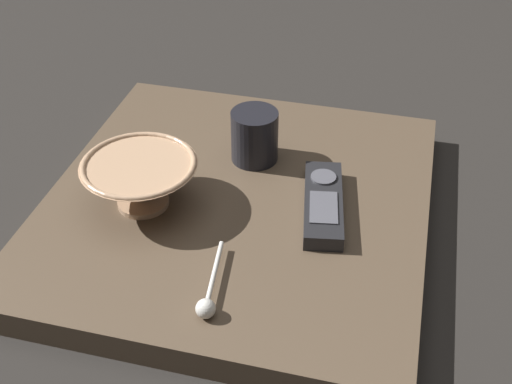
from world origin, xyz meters
TOP-DOWN VIEW (x-y plane):
  - ground_plane at (0.00, 0.00)m, footprint 6.00×6.00m
  - table at (0.00, 0.00)m, footprint 0.53×0.56m
  - cereal_bowl at (-0.12, -0.05)m, footprint 0.16×0.16m
  - coffee_mug at (-0.00, 0.10)m, footprint 0.07×0.07m
  - teaspoon at (0.02, -0.21)m, footprint 0.03×0.12m
  - tv_remote_near at (0.12, -0.00)m, footprint 0.08×0.18m

SIDE VIEW (x-z plane):
  - ground_plane at x=0.00m, z-range 0.00..0.00m
  - table at x=0.00m, z-range 0.00..0.04m
  - tv_remote_near at x=0.12m, z-range 0.04..0.07m
  - teaspoon at x=0.02m, z-range 0.04..0.07m
  - coffee_mug at x=0.00m, z-range 0.04..0.12m
  - cereal_bowl at x=-0.12m, z-range 0.05..0.12m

